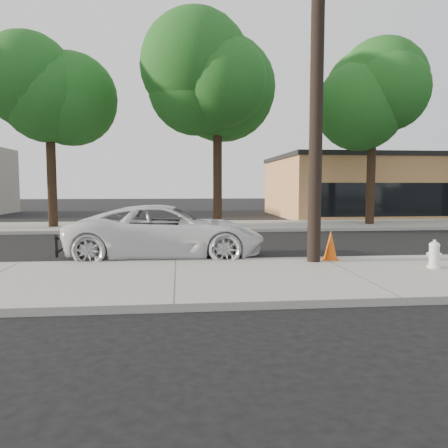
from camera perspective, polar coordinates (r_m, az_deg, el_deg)
The scene contains 12 objects.
ground at distance 13.86m, azimuth -6.27°, elevation -3.82°, with size 120.00×120.00×0.00m, color black.
near_sidewalk at distance 9.61m, azimuth -6.44°, elevation -7.30°, with size 90.00×4.40×0.15m, color gray.
far_sidewalk at distance 22.29m, azimuth -6.13°, elevation -0.29°, with size 90.00×5.00×0.15m, color gray.
curb_near at distance 11.77m, azimuth -6.34°, elevation -5.02°, with size 90.00×0.12×0.16m, color #9E9B93.
building_main at distance 33.68m, azimuth 22.34°, elevation 4.43°, with size 18.00×10.00×4.00m, color #B5704B.
utility_pole at distance 11.82m, azimuth 12.02°, elevation 17.50°, with size 1.40×0.34×9.00m.
tree_b at distance 22.90m, azimuth -21.51°, elevation 14.80°, with size 4.34×4.20×8.45m.
tree_c at distance 21.97m, azimuth -0.24°, elevation 17.60°, with size 4.96×4.80×9.55m.
tree_d at distance 24.26m, azimuth 19.47°, elevation 14.81°, with size 4.50×4.35×8.75m.
police_cruiser at distance 12.82m, azimuth -7.47°, elevation -1.01°, with size 2.60×5.64×1.57m, color silver.
fire_hydrant at distance 11.66m, azimuth 25.75°, elevation -3.68°, with size 0.34×0.31×0.64m.
traffic_cone at distance 12.00m, azimuth 13.74°, elevation -2.73°, with size 0.47×0.47×0.79m.
Camera 1 is at (0.11, -13.69, 2.12)m, focal length 35.00 mm.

